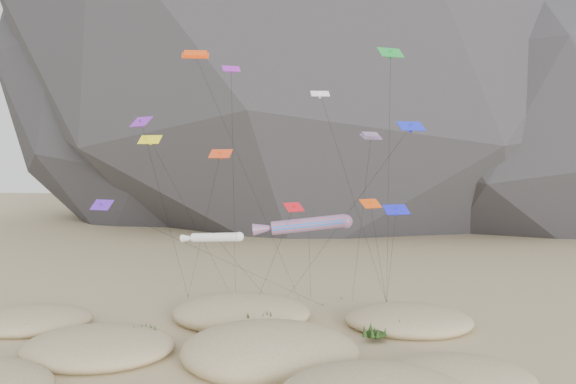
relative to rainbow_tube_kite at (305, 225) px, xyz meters
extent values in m
ellipsoid|color=#2B2B30|center=(-41.39, 111.16, 33.82)|extent=(136.20, 127.83, 116.00)
ellipsoid|color=black|center=(51.61, 98.16, 27.82)|extent=(130.55, 126.41, 100.00)
ellipsoid|color=#CCB789|center=(-16.70, -6.32, -9.59)|extent=(12.65, 10.75, 2.61)
ellipsoid|color=#CCB789|center=(-2.33, -7.22, -9.26)|extent=(14.13, 12.01, 4.09)
ellipsoid|color=#CCB789|center=(11.65, -10.57, -9.63)|extent=(10.50, 8.93, 2.45)
ellipsoid|color=#CCB789|center=(-6.69, 4.81, -9.43)|extent=(13.97, 11.87, 3.32)
ellipsoid|color=#CCB789|center=(9.79, 4.15, -9.60)|extent=(12.33, 10.48, 2.55)
ellipsoid|color=#CCB789|center=(-26.70, 1.02, -9.67)|extent=(11.65, 9.90, 2.26)
ellipsoid|color=black|center=(-18.96, -14.63, -9.38)|extent=(2.29, 1.96, 0.69)
ellipsoid|color=black|center=(-16.35, -5.61, -9.38)|extent=(2.61, 2.24, 0.78)
ellipsoid|color=black|center=(-13.66, -4.20, -9.48)|extent=(2.06, 1.77, 0.62)
ellipsoid|color=black|center=(-2.52, -7.48, -9.08)|extent=(3.25, 2.78, 0.97)
ellipsoid|color=black|center=(0.23, -7.04, -9.18)|extent=(2.34, 2.00, 0.70)
ellipsoid|color=black|center=(-4.18, -9.33, -9.28)|extent=(2.86, 2.45, 0.86)
ellipsoid|color=black|center=(12.21, -10.77, -9.58)|extent=(2.58, 2.20, 0.77)
ellipsoid|color=black|center=(-6.57, 3.12, -9.18)|extent=(3.36, 2.88, 1.01)
ellipsoid|color=black|center=(-4.29, 0.66, -9.28)|extent=(2.20, 1.88, 0.66)
ellipsoid|color=black|center=(8.48, 1.20, -9.48)|extent=(2.67, 2.28, 0.80)
ellipsoid|color=black|center=(6.29, -0.95, -9.58)|extent=(2.04, 1.75, 0.61)
ellipsoid|color=black|center=(-26.82, 1.63, -9.68)|extent=(2.60, 2.23, 0.78)
ellipsoid|color=black|center=(-25.28, -1.97, -9.78)|extent=(1.88, 1.61, 0.56)
cylinder|color=#3F2D1E|center=(-5.98, 7.54, -10.03)|extent=(0.08, 0.08, 0.30)
cylinder|color=#3F2D1E|center=(-3.30, 10.45, -10.03)|extent=(0.08, 0.08, 0.30)
cylinder|color=#3F2D1E|center=(1.33, 10.97, -10.03)|extent=(0.08, 0.08, 0.30)
cylinder|color=#3F2D1E|center=(3.38, 14.09, -10.03)|extent=(0.08, 0.08, 0.30)
cylinder|color=#3F2D1E|center=(8.29, 10.29, -10.03)|extent=(0.08, 0.08, 0.30)
cylinder|color=#3F2D1E|center=(-8.46, 11.14, -10.03)|extent=(0.08, 0.08, 0.30)
cylinder|color=#3F2D1E|center=(8.44, 12.93, -10.03)|extent=(0.08, 0.08, 0.30)
cylinder|color=#3F2D1E|center=(-14.61, 13.66, -10.03)|extent=(0.08, 0.08, 0.30)
cylinder|color=#FF4A1A|center=(0.31, 0.03, 0.04)|extent=(6.89, 1.93, 1.92)
sphere|color=#FF4A1A|center=(3.65, 0.38, 0.31)|extent=(1.29, 1.29, 1.29)
cone|color=#FF4A1A|center=(-3.35, -0.36, -0.30)|extent=(2.88, 1.39, 1.38)
cylinder|color=black|center=(0.05, 7.53, -5.07)|extent=(0.55, 15.01, 10.23)
cylinder|color=white|center=(-8.10, -0.52, -1.16)|extent=(4.99, 2.56, 1.15)
sphere|color=white|center=(-5.76, -1.42, -0.96)|extent=(0.84, 0.84, 0.84)
cone|color=white|center=(-10.66, 0.47, -1.41)|extent=(2.17, 1.41, 0.86)
cylinder|color=black|center=(-5.91, 4.46, -5.67)|extent=(4.40, 9.98, 9.03)
cube|color=#EB410C|center=(-11.06, 4.25, 16.13)|extent=(2.77, 1.53, 0.77)
cube|color=#EB410C|center=(-11.06, 4.25, 16.33)|extent=(2.34, 1.23, 0.75)
cylinder|color=black|center=(-6.23, 8.64, 2.98)|extent=(9.70, 8.82, 26.32)
cube|color=red|center=(5.94, 1.59, 7.98)|extent=(2.12, 1.82, 0.57)
cube|color=red|center=(5.94, 1.59, 8.16)|extent=(1.78, 1.51, 0.56)
cylinder|color=black|center=(5.27, 7.56, -1.10)|extent=(1.37, 11.94, 18.17)
cube|color=white|center=(1.20, 3.63, 12.19)|extent=(1.90, 1.24, 0.63)
cube|color=white|center=(1.20, 3.63, 12.04)|extent=(0.24, 0.21, 0.61)
cylinder|color=black|center=(4.82, 8.28, 1.03)|extent=(7.27, 9.34, 22.33)
cube|color=#179532|center=(7.61, 1.34, 15.51)|extent=(2.52, 1.90, 1.01)
cube|color=#179532|center=(7.61, 1.34, 15.36)|extent=(0.40, 0.44, 0.75)
cylinder|color=black|center=(8.03, 7.14, 2.69)|extent=(0.85, 11.61, 25.65)
cube|color=#DE470B|center=(5.83, -0.26, 1.98)|extent=(2.13, 1.92, 0.77)
cube|color=#DE470B|center=(5.83, -0.26, 1.83)|extent=(0.33, 0.33, 0.65)
cylinder|color=black|center=(7.06, 5.02, -4.07)|extent=(2.49, 10.58, 12.12)
cube|color=purple|center=(-7.12, 2.23, 14.45)|extent=(1.85, 1.40, 0.67)
cube|color=purple|center=(-7.12, 2.23, 14.30)|extent=(0.27, 0.28, 0.57)
cylinder|color=black|center=(-7.79, 6.69, 2.16)|extent=(1.37, 8.93, 24.58)
cube|color=#FFF51A|center=(-14.79, 1.44, 7.79)|extent=(2.19, 1.23, 0.87)
cube|color=#FFF51A|center=(-14.79, 1.44, 7.64)|extent=(0.28, 0.30, 0.71)
cylinder|color=black|center=(-11.62, 6.29, -1.17)|extent=(6.36, 9.73, 17.94)
cube|color=red|center=(-0.85, -2.12, 1.75)|extent=(1.88, 1.86, 0.77)
cube|color=red|center=(-0.85, -2.12, 1.60)|extent=(0.34, 0.34, 0.59)
cylinder|color=black|center=(-3.42, 2.71, -4.19)|extent=(5.16, 9.68, 11.90)
cube|color=red|center=(-6.86, -3.97, 6.35)|extent=(2.02, 1.27, 0.76)
cube|color=red|center=(-6.86, -3.97, 6.20)|extent=(0.27, 0.28, 0.64)
cylinder|color=black|center=(-10.73, 4.84, -1.89)|extent=(7.78, 17.65, 16.49)
cube|color=#5820BF|center=(-19.03, 0.14, 1.66)|extent=(2.31, 1.59, 0.93)
cube|color=#5820BF|center=(-19.03, 0.14, 1.51)|extent=(0.34, 0.39, 0.69)
cylinder|color=black|center=(-8.85, 5.55, -4.23)|extent=(20.39, 10.86, 11.81)
cube|color=#1A27DD|center=(8.87, -3.67, 8.57)|extent=(2.40, 1.77, 0.82)
cube|color=#1A27DD|center=(8.87, -3.67, 8.42)|extent=(0.33, 0.32, 0.73)
cylinder|color=black|center=(2.79, 3.39, -0.78)|extent=(12.20, 14.15, 18.72)
cube|color=#191DDB|center=(7.43, -6.80, 1.98)|extent=(2.15, 1.60, 0.72)
cube|color=#191DDB|center=(7.43, -6.80, 1.83)|extent=(0.29, 0.27, 0.66)
cylinder|color=black|center=(7.94, 3.07, -4.07)|extent=(1.03, 19.75, 12.13)
cube|color=purple|center=(-15.16, 0.16, 9.38)|extent=(2.43, 2.06, 0.98)
cube|color=purple|center=(-15.16, 0.16, 9.23)|extent=(0.41, 0.43, 0.73)
cylinder|color=black|center=(-14.88, 6.91, -0.37)|extent=(0.58, 13.52, 19.53)
camera|label=1|loc=(3.08, -50.29, 5.48)|focal=35.00mm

